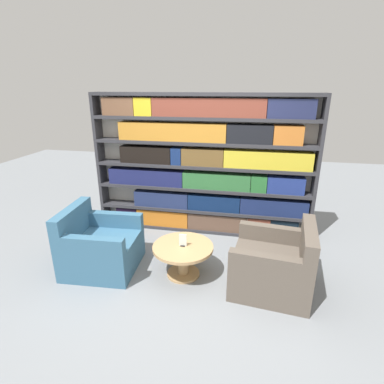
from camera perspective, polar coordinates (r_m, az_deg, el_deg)
ground_plane at (r=3.94m, az=-2.00°, el=-16.60°), size 14.00×14.00×0.00m
bookshelf at (r=4.78m, az=2.47°, el=4.85°), size 3.49×0.30×2.23m
armchair_left at (r=4.22m, az=-17.14°, el=-10.06°), size 0.95×0.91×0.84m
armchair_right at (r=3.80m, az=15.40°, el=-13.49°), size 0.99×0.95×0.84m
coffee_table at (r=3.89m, az=-1.72°, el=-11.74°), size 0.77×0.77×0.42m
table_sign at (r=3.79m, az=-1.75°, el=-9.30°), size 0.10×0.06×0.16m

